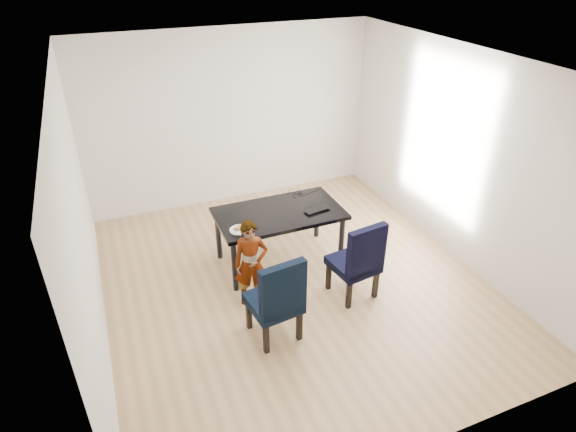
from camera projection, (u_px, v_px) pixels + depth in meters
name	position (u px, v px, depth m)	size (l,w,h in m)	color
floor	(294.00, 282.00, 6.07)	(4.50, 5.00, 0.01)	tan
ceiling	(296.00, 62.00, 4.70)	(4.50, 5.00, 0.01)	white
wall_back	(231.00, 118.00, 7.39)	(4.50, 0.01, 2.70)	silver
wall_front	(434.00, 333.00, 3.38)	(4.50, 0.01, 2.70)	white
wall_left	(80.00, 225.00, 4.64)	(0.01, 5.00, 2.70)	silver
wall_right	(457.00, 156.00, 6.13)	(0.01, 5.00, 2.70)	white
dining_table	(279.00, 237.00, 6.27)	(1.60, 0.90, 0.75)	black
chair_left	(273.00, 296.00, 5.02)	(0.50, 0.52, 1.04)	black
chair_right	(354.00, 258.00, 5.62)	(0.50, 0.52, 1.03)	black
child	(251.00, 264.00, 5.47)	(0.40, 0.26, 1.08)	#F15C14
plate	(240.00, 230.00, 5.70)	(0.24, 0.24, 0.01)	white
sandwich	(238.00, 228.00, 5.68)	(0.14, 0.06, 0.06)	#A6633B
laptop	(315.00, 208.00, 6.15)	(0.34, 0.22, 0.03)	black
cable_tangle	(299.00, 195.00, 6.47)	(0.16, 0.16, 0.01)	black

